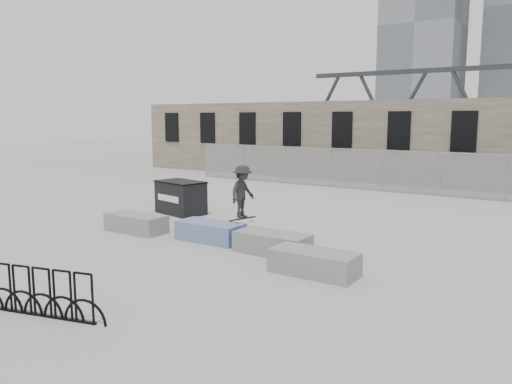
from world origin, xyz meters
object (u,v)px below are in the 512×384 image
at_px(planter_center_left, 210,231).
at_px(planter_center_right, 272,242).
at_px(skateboarder, 243,192).
at_px(dumpster, 181,197).
at_px(planter_offset, 314,262).
at_px(planter_far_left, 136,222).

bearing_deg(planter_center_left, planter_center_right, -3.66).
relative_size(planter_center_left, planter_center_right, 1.00).
relative_size(planter_center_right, skateboarder, 1.21).
distance_m(dumpster, skateboarder, 4.91).
height_order(planter_center_right, planter_offset, same).
relative_size(planter_center_left, dumpster, 0.97).
xyz_separation_m(planter_center_right, dumpster, (-5.77, 2.82, 0.32)).
bearing_deg(planter_center_left, planter_offset, -16.18).
xyz_separation_m(planter_far_left, planter_offset, (6.65, -0.79, 0.00)).
xyz_separation_m(planter_center_left, dumpster, (-3.56, 2.68, 0.32)).
xyz_separation_m(planter_far_left, dumpster, (-0.86, 3.03, 0.32)).
distance_m(planter_center_right, skateboarder, 1.96).
distance_m(planter_far_left, planter_center_left, 2.72).
height_order(planter_center_left, planter_center_right, same).
distance_m(planter_center_left, skateboarder, 1.49).
xyz_separation_m(planter_center_right, skateboarder, (-1.43, 0.68, 1.15)).
relative_size(planter_center_left, planter_offset, 1.00).
bearing_deg(planter_center_left, skateboarder, 34.60).
height_order(planter_far_left, planter_center_right, same).
bearing_deg(planter_far_left, planter_center_left, 7.48).
bearing_deg(dumpster, planter_far_left, -62.18).
distance_m(planter_far_left, planter_offset, 6.70).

